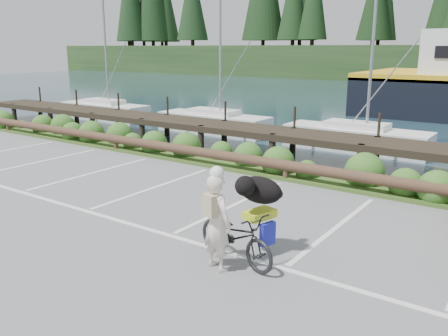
# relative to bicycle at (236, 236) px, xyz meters

# --- Properties ---
(ground) EXTENTS (72.00, 72.00, 0.00)m
(ground) POSITION_rel_bicycle_xyz_m (-1.74, 0.62, -0.48)
(ground) COLOR #5F5F62
(vegetation_strip) EXTENTS (34.00, 1.60, 0.10)m
(vegetation_strip) POSITION_rel_bicycle_xyz_m (-1.74, 5.92, -0.43)
(vegetation_strip) COLOR #3D5B21
(vegetation_strip) RESTS_ON ground
(log_rail) EXTENTS (32.00, 0.30, 0.60)m
(log_rail) POSITION_rel_bicycle_xyz_m (-1.74, 5.22, -0.48)
(log_rail) COLOR #443021
(log_rail) RESTS_ON ground
(bicycle) EXTENTS (1.94, 1.08, 0.96)m
(bicycle) POSITION_rel_bicycle_xyz_m (0.00, 0.00, 0.00)
(bicycle) COLOR black
(bicycle) RESTS_ON ground
(cyclist) EXTENTS (0.70, 0.54, 1.69)m
(cyclist) POSITION_rel_bicycle_xyz_m (-0.11, -0.41, 0.36)
(cyclist) COLOR beige
(cyclist) RESTS_ON ground
(dog) EXTENTS (0.63, 0.94, 0.50)m
(dog) POSITION_rel_bicycle_xyz_m (0.15, 0.57, 0.73)
(dog) COLOR black
(dog) RESTS_ON bicycle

